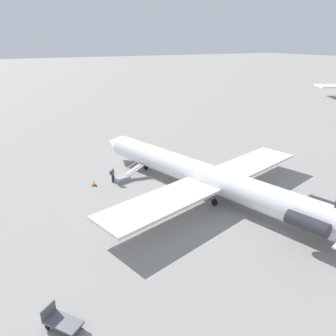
{
  "coord_description": "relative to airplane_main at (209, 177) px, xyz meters",
  "views": [
    {
      "loc": [
        -26.62,
        18.12,
        15.46
      ],
      "look_at": [
        3.89,
        1.98,
        1.89
      ],
      "focal_mm": 35.0,
      "sensor_mm": 36.0,
      "label": 1
    }
  ],
  "objects": [
    {
      "name": "ground_plane",
      "position": [
        0.99,
        0.28,
        -2.12
      ],
      "size": [
        600.0,
        600.0,
        0.0
      ],
      "primitive_type": "plane",
      "color": "gray"
    },
    {
      "name": "boarding_stairs",
      "position": [
        8.18,
        6.34,
        -1.75
      ],
      "size": [
        2.08,
        4.14,
        1.75
      ],
      "rotation": [
        0.0,
        0.0,
        -1.3
      ],
      "color": "#99999E",
      "rests_on": "ground"
    },
    {
      "name": "traffic_cone_near_stairs",
      "position": [
        8.23,
        9.98,
        -1.86
      ],
      "size": [
        0.52,
        0.52,
        0.58
      ],
      "color": "black",
      "rests_on": "ground"
    },
    {
      "name": "passenger",
      "position": [
        8.14,
        7.76,
        -1.12
      ],
      "size": [
        0.41,
        0.56,
        1.74
      ],
      "rotation": [
        0.0,
        0.0,
        -1.3
      ],
      "color": "#23232D",
      "rests_on": "ground"
    },
    {
      "name": "luggage_cart",
      "position": [
        -10.24,
        17.16,
        -1.66
      ],
      "size": [
        2.42,
        2.2,
        1.22
      ],
      "rotation": [
        0.0,
        0.0,
        0.64
      ],
      "color": "#595B60",
      "rests_on": "ground"
    },
    {
      "name": "airplane_main",
      "position": [
        0.0,
        0.0,
        0.0
      ],
      "size": [
        34.45,
        26.85,
        7.12
      ],
      "rotation": [
        0.0,
        0.0,
        0.27
      ],
      "color": "white",
      "rests_on": "ground"
    }
  ]
}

